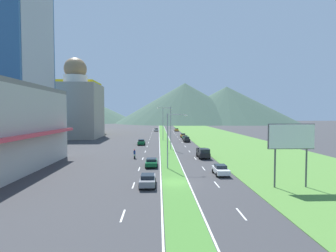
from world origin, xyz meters
name	(u,v)px	position (x,y,z in m)	size (l,w,h in m)	color
ground_plane	(175,183)	(0.00, 0.00, 0.00)	(600.00, 600.00, 0.00)	#38383A
grass_median	(164,138)	(0.00, 60.00, 0.03)	(3.20, 240.00, 0.06)	#477F33
grass_verge_right	(222,138)	(20.60, 60.00, 0.03)	(24.00, 240.00, 0.06)	#518438
lane_dash_left_1	(123,216)	(-5.10, -10.46, 0.01)	(0.16, 2.80, 0.01)	silver
lane_dash_left_2	(133,185)	(-5.10, -0.93, 0.01)	(0.16, 2.80, 0.01)	silver
lane_dash_left_3	(139,169)	(-5.10, 8.61, 0.01)	(0.16, 2.80, 0.01)	silver
lane_dash_left_4	(143,159)	(-5.10, 18.14, 0.01)	(0.16, 2.80, 0.01)	silver
lane_dash_left_5	(145,152)	(-5.10, 27.68, 0.01)	(0.16, 2.80, 0.01)	silver
lane_dash_left_6	(147,147)	(-5.10, 37.22, 0.01)	(0.16, 2.80, 0.01)	silver
lane_dash_left_7	(148,143)	(-5.10, 46.75, 0.01)	(0.16, 2.80, 0.01)	silver
lane_dash_left_8	(149,140)	(-5.10, 56.29, 0.01)	(0.16, 2.80, 0.01)	silver
lane_dash_left_9	(150,137)	(-5.10, 65.83, 0.01)	(0.16, 2.80, 0.01)	silver
lane_dash_left_10	(151,135)	(-5.10, 75.36, 0.01)	(0.16, 2.80, 0.01)	silver
lane_dash_left_11	(152,133)	(-5.10, 84.90, 0.01)	(0.16, 2.80, 0.01)	silver
lane_dash_left_12	(152,132)	(-5.10, 94.43, 0.01)	(0.16, 2.80, 0.01)	silver
lane_dash_left_13	(153,131)	(-5.10, 103.97, 0.01)	(0.16, 2.80, 0.01)	silver
lane_dash_left_14	(153,130)	(-5.10, 113.51, 0.01)	(0.16, 2.80, 0.01)	silver
lane_dash_left_15	(153,129)	(-5.10, 123.04, 0.01)	(0.16, 2.80, 0.01)	silver
lane_dash_right_1	(241,214)	(5.10, -10.46, 0.01)	(0.16, 2.80, 0.01)	silver
lane_dash_right_2	(217,184)	(5.10, -0.93, 0.01)	(0.16, 2.80, 0.01)	silver
lane_dash_right_3	(203,168)	(5.10, 8.61, 0.01)	(0.16, 2.80, 0.01)	silver
lane_dash_right_4	(195,158)	(5.10, 18.14, 0.01)	(0.16, 2.80, 0.01)	silver
lane_dash_right_5	(189,151)	(5.10, 27.68, 0.01)	(0.16, 2.80, 0.01)	silver
lane_dash_right_6	(185,146)	(5.10, 37.22, 0.01)	(0.16, 2.80, 0.01)	silver
lane_dash_right_7	(182,142)	(5.10, 46.75, 0.01)	(0.16, 2.80, 0.01)	silver
lane_dash_right_8	(180,139)	(5.10, 56.29, 0.01)	(0.16, 2.80, 0.01)	silver
lane_dash_right_9	(177,137)	(5.10, 65.83, 0.01)	(0.16, 2.80, 0.01)	silver
lane_dash_right_10	(176,135)	(5.10, 75.36, 0.01)	(0.16, 2.80, 0.01)	silver
lane_dash_right_11	(174,133)	(5.10, 84.90, 0.01)	(0.16, 2.80, 0.01)	silver
lane_dash_right_12	(173,132)	(5.10, 94.43, 0.01)	(0.16, 2.80, 0.01)	silver
lane_dash_right_13	(172,131)	(5.10, 103.97, 0.01)	(0.16, 2.80, 0.01)	silver
lane_dash_right_14	(171,130)	(5.10, 113.51, 0.01)	(0.16, 2.80, 0.01)	silver
lane_dash_right_15	(171,129)	(5.10, 123.04, 0.01)	(0.16, 2.80, 0.01)	silver
edge_line_median_left	(159,139)	(-1.75, 60.00, 0.01)	(0.16, 240.00, 0.01)	silver
edge_line_median_right	(169,138)	(1.75, 60.00, 0.01)	(0.16, 240.00, 0.01)	silver
office_tower	(0,28)	(-42.80, 37.55, 30.68)	(21.96, 21.96, 60.90)	#2D5B8C
domed_building	(76,107)	(-31.87, 63.76, 11.28)	(16.90, 16.90, 28.85)	#9E9384
midrise_colored	(78,108)	(-37.50, 84.65, 11.40)	(17.11, 17.11, 22.80)	yellow
hill_far_left	(62,105)	(-104.34, 251.81, 18.53)	(157.00, 157.00, 37.07)	#3D5647
hill_far_center	(185,103)	(23.92, 226.21, 19.55)	(136.33, 136.33, 39.09)	#3D5647
hill_far_right	(226,105)	(65.33, 226.35, 17.90)	(135.31, 135.31, 35.81)	#3D5647
street_lamp_near	(170,137)	(-0.24, 8.68, 5.09)	(3.27, 0.42, 8.72)	#99999E
street_lamp_mid	(169,125)	(0.56, 30.78, 5.97)	(3.38, 0.28, 10.40)	#99999E
street_lamp_far	(164,122)	(-0.28, 52.84, 6.04)	(3.09, 0.46, 10.60)	#99999E
billboard_roadside	(291,139)	(13.44, -2.64, 5.71)	(5.55, 0.28, 7.54)	#4C4C51
car_0	(148,180)	(-3.36, -1.27, 0.75)	(1.96, 4.41, 1.44)	slate
car_1	(156,130)	(-3.15, 98.66, 0.78)	(1.96, 4.15, 1.52)	#B2B2B7
car_2	(183,135)	(7.03, 64.18, 0.75)	(1.90, 4.46, 1.48)	#C6842D
car_3	(185,137)	(6.94, 55.52, 0.75)	(1.85, 4.35, 1.45)	#0C5128
car_4	(221,170)	(6.78, 4.14, 0.74)	(1.90, 4.06, 1.42)	silver
car_5	(151,162)	(-3.22, 10.58, 0.71)	(1.99, 4.62, 1.35)	#0C5128
car_6	(187,139)	(6.66, 48.32, 0.81)	(1.90, 4.20, 1.61)	black
car_7	(141,142)	(-6.86, 41.29, 0.79)	(2.03, 4.74, 1.56)	#0C5128
car_8	(177,130)	(7.03, 99.12, 0.76)	(2.00, 4.63, 1.45)	#C6842D
pickup_truck_0	(203,153)	(6.75, 18.48, 0.98)	(2.18, 5.40, 2.00)	black
motorcycle_rider	(135,155)	(-6.71, 18.35, 0.75)	(0.36, 2.00, 1.80)	black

